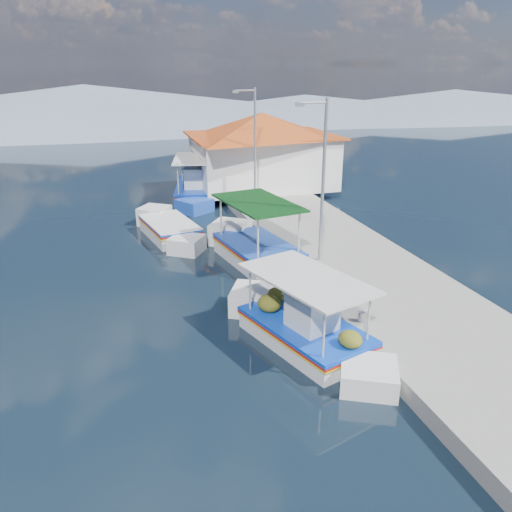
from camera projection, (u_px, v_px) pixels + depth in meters
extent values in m
plane|color=black|center=(214.00, 309.00, 16.84)|extent=(160.00, 160.00, 0.00)
cube|color=gray|center=(311.00, 232.00, 23.68)|extent=(5.00, 44.00, 0.50)
cylinder|color=#A5A8AD|center=(361.00, 317.00, 14.91)|extent=(0.20, 0.20, 0.30)
cylinder|color=#A5A8AD|center=(300.00, 258.00, 19.40)|extent=(0.20, 0.20, 0.30)
cylinder|color=#A5A8AD|center=(256.00, 216.00, 24.79)|extent=(0.20, 0.20, 0.30)
cylinder|color=#A5A8AD|center=(228.00, 189.00, 30.18)|extent=(0.20, 0.20, 0.30)
cube|color=silver|center=(305.00, 338.00, 14.66)|extent=(3.10, 4.32, 0.85)
cube|color=silver|center=(301.00, 296.00, 17.04)|extent=(1.91, 1.91, 0.94)
cube|color=silver|center=(310.00, 390.00, 12.32)|extent=(1.86, 1.86, 0.81)
cube|color=#0E3EBB|center=(305.00, 326.00, 14.52)|extent=(3.19, 4.45, 0.05)
cube|color=#B31A0F|center=(305.00, 328.00, 14.55)|extent=(3.19, 4.45, 0.04)
cube|color=yellow|center=(305.00, 330.00, 14.57)|extent=(3.19, 4.45, 0.04)
cube|color=#0E3EBB|center=(305.00, 324.00, 14.50)|extent=(3.20, 4.42, 0.04)
cube|color=brown|center=(305.00, 324.00, 14.51)|extent=(2.93, 4.20, 0.04)
cube|color=silver|center=(306.00, 313.00, 14.08)|extent=(1.40, 1.45, 0.99)
cube|color=silver|center=(307.00, 297.00, 13.90)|extent=(1.52, 1.57, 0.05)
cylinder|color=beige|center=(278.00, 278.00, 15.81)|extent=(0.06, 0.06, 1.44)
cylinder|color=beige|center=(329.00, 279.00, 15.76)|extent=(0.06, 0.06, 1.44)
cylinder|color=beige|center=(278.00, 330.00, 12.75)|extent=(0.06, 0.06, 1.44)
cylinder|color=beige|center=(341.00, 331.00, 12.70)|extent=(0.06, 0.06, 1.44)
cube|color=silver|center=(307.00, 278.00, 14.00)|extent=(3.19, 4.35, 0.06)
ellipsoid|color=#3E4612|center=(291.00, 297.00, 15.61)|extent=(0.68, 0.75, 0.51)
ellipsoid|color=#3E4612|center=(311.00, 293.00, 16.02)|extent=(0.58, 0.63, 0.43)
ellipsoid|color=#3E4612|center=(316.00, 347.00, 12.91)|extent=(0.61, 0.67, 0.46)
sphere|color=#DD4906|center=(336.00, 296.00, 14.75)|extent=(0.36, 0.36, 0.36)
cube|color=silver|center=(258.00, 257.00, 20.73)|extent=(2.89, 4.39, 1.04)
cube|color=silver|center=(252.00, 233.00, 23.22)|extent=(2.18, 2.18, 1.14)
cube|color=silver|center=(265.00, 282.00, 18.27)|extent=(2.12, 2.12, 0.98)
cube|color=#0E3EBB|center=(258.00, 245.00, 20.56)|extent=(2.98, 4.52, 0.07)
cube|color=#B31A0F|center=(258.00, 247.00, 20.59)|extent=(2.98, 4.52, 0.05)
cube|color=yellow|center=(258.00, 249.00, 20.61)|extent=(2.98, 4.52, 0.04)
cube|color=#1C46AD|center=(258.00, 244.00, 20.53)|extent=(2.99, 4.48, 0.05)
cube|color=brown|center=(258.00, 244.00, 20.54)|extent=(2.71, 4.27, 0.05)
cylinder|color=beige|center=(234.00, 213.00, 21.74)|extent=(0.08, 0.08, 1.74)
cylinder|color=beige|center=(274.00, 212.00, 21.90)|extent=(0.08, 0.08, 1.74)
cylinder|color=beige|center=(239.00, 238.00, 18.57)|extent=(0.08, 0.08, 1.74)
cylinder|color=beige|center=(286.00, 237.00, 18.73)|extent=(0.08, 0.08, 1.74)
cube|color=#0A3611|center=(258.00, 203.00, 19.92)|extent=(3.00, 4.41, 0.08)
cube|color=silver|center=(170.00, 233.00, 23.71)|extent=(2.51, 3.81, 0.98)
cube|color=silver|center=(173.00, 216.00, 25.86)|extent=(1.85, 1.85, 1.08)
cube|color=silver|center=(166.00, 249.00, 21.58)|extent=(1.80, 1.80, 0.93)
cube|color=#0E3EBB|center=(169.00, 223.00, 23.55)|extent=(2.58, 3.93, 0.06)
cube|color=#B31A0F|center=(169.00, 225.00, 23.58)|extent=(2.58, 3.93, 0.05)
cube|color=yellow|center=(169.00, 226.00, 23.60)|extent=(2.58, 3.93, 0.04)
cube|color=silver|center=(169.00, 222.00, 23.52)|extent=(2.60, 3.90, 0.05)
cube|color=brown|center=(169.00, 222.00, 23.53)|extent=(2.35, 3.71, 0.05)
cube|color=#1C46AD|center=(196.00, 195.00, 30.37)|extent=(3.07, 4.65, 1.01)
cube|color=#1C46AD|center=(180.00, 184.00, 32.68)|extent=(2.22, 2.22, 1.12)
cube|color=#1C46AD|center=(215.00, 206.00, 28.09)|extent=(2.16, 2.16, 0.96)
cube|color=#0E3EBB|center=(196.00, 188.00, 30.20)|extent=(3.16, 4.79, 0.06)
cube|color=#B31A0F|center=(196.00, 189.00, 30.23)|extent=(3.16, 4.79, 0.05)
cube|color=yellow|center=(196.00, 190.00, 30.26)|extent=(3.16, 4.79, 0.04)
cube|color=#0E3EBB|center=(196.00, 187.00, 30.18)|extent=(3.17, 4.76, 0.05)
cube|color=brown|center=(196.00, 187.00, 30.19)|extent=(2.88, 4.53, 0.05)
cube|color=silver|center=(197.00, 178.00, 29.72)|extent=(1.49, 1.61, 1.17)
cube|color=silver|center=(197.00, 168.00, 29.50)|extent=(1.62, 1.73, 0.06)
cylinder|color=beige|center=(171.00, 169.00, 30.98)|extent=(0.07, 0.07, 1.70)
cylinder|color=beige|center=(198.00, 166.00, 31.77)|extent=(0.07, 0.07, 1.70)
cylinder|color=beige|center=(192.00, 180.00, 28.01)|extent=(0.07, 0.07, 1.70)
cylinder|color=beige|center=(222.00, 177.00, 28.80)|extent=(0.07, 0.07, 1.70)
cube|color=silver|center=(195.00, 158.00, 29.59)|extent=(3.18, 4.68, 0.07)
cube|color=white|center=(262.00, 161.00, 31.22)|extent=(8.00, 6.00, 3.00)
cube|color=#B54B19|center=(262.00, 135.00, 30.67)|extent=(8.64, 6.48, 0.10)
pyramid|color=#B54B19|center=(262.00, 124.00, 30.44)|extent=(10.49, 10.49, 1.40)
cube|color=brown|center=(201.00, 176.00, 29.46)|extent=(0.06, 1.00, 2.00)
cube|color=#0E3EBB|center=(193.00, 159.00, 31.50)|extent=(0.06, 1.20, 0.90)
cylinder|color=#A5A8AD|center=(323.00, 183.00, 18.60)|extent=(0.12, 0.12, 6.00)
cylinder|color=#A5A8AD|center=(313.00, 103.00, 17.46)|extent=(1.00, 0.08, 0.08)
cube|color=#A5A8AD|center=(300.00, 104.00, 17.35)|extent=(0.30, 0.14, 0.14)
cylinder|color=#A5A8AD|center=(255.00, 147.00, 26.68)|extent=(0.12, 0.12, 6.00)
cylinder|color=#A5A8AD|center=(245.00, 90.00, 25.54)|extent=(1.00, 0.08, 0.08)
cube|color=#A5A8AD|center=(236.00, 92.00, 25.43)|extent=(0.30, 0.14, 0.14)
cone|color=slate|center=(85.00, 107.00, 64.96)|extent=(96.00, 96.00, 5.50)
cone|color=slate|center=(304.00, 108.00, 73.09)|extent=(76.80, 76.80, 3.80)
cone|color=slate|center=(454.00, 103.00, 79.55)|extent=(89.60, 89.60, 4.20)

